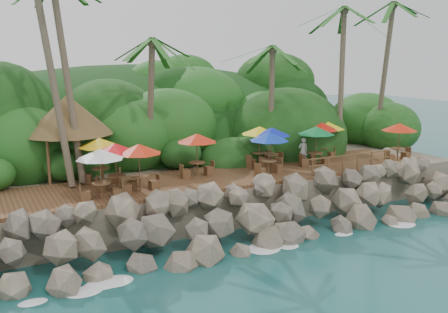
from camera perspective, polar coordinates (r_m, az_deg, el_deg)
ground at (r=24.57m, az=6.54°, el=-10.33°), size 140.00×140.00×0.00m
land_base at (r=38.01m, az=-6.93°, el=-0.77°), size 32.00×25.20×2.10m
jungle_hill at (r=45.19m, az=-10.23°, el=-0.25°), size 44.80×28.00×15.40m
seawall at (r=25.76m, az=4.11°, el=-6.51°), size 29.00×4.00×2.30m
terrace at (r=28.82m, az=0.00°, el=-2.34°), size 26.00×5.00×0.20m
jungle_foliage at (r=37.34m, az=-6.35°, el=-2.64°), size 44.00×16.00×12.00m
foam_line at (r=24.79m, az=6.15°, el=-10.04°), size 25.20×0.80×0.06m
palms at (r=31.30m, az=0.47°, el=16.80°), size 29.57×7.53×13.68m
palapa at (r=29.38m, az=-17.17°, el=4.53°), size 4.92×4.92×4.60m
dining_clusters at (r=28.98m, az=2.32°, el=2.04°), size 21.43×5.36×2.45m
railing at (r=30.77m, az=14.06°, el=-0.45°), size 6.10×0.10×1.00m
waiter at (r=32.15m, az=8.89°, el=0.65°), size 0.68×0.54×1.62m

